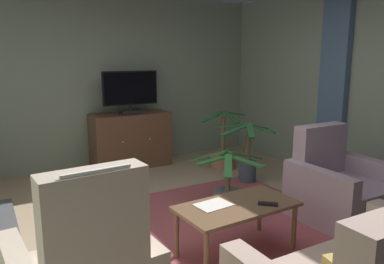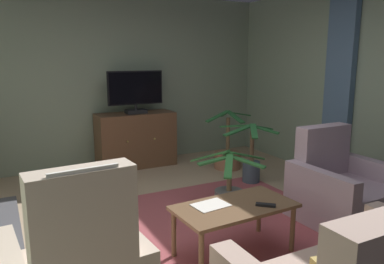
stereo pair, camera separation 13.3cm
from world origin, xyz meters
The scene contains 15 objects.
ground_plane centered at (0.00, 0.00, -0.02)m, with size 5.68×6.27×0.04m, color tan.
wall_back centered at (0.00, 2.88, 1.35)m, with size 5.68×0.10×2.70m, color gray.
wall_right_with_window centered at (2.59, 0.00, 1.35)m, with size 0.10×6.27×2.70m, color gray.
curtain_panel_far centered at (2.48, 0.60, 1.48)m, with size 0.10×0.44×2.26m, color slate.
rug_central centered at (0.20, 0.14, 0.01)m, with size 2.56×2.16×0.01m, color #9E474C.
tv_cabinet centered at (0.19, 2.53, 0.41)m, with size 1.22×0.53×0.86m.
television centered at (0.19, 2.48, 1.21)m, with size 0.87×0.20×0.66m.
coffee_table centered at (0.03, -0.52, 0.41)m, with size 1.08×0.60×0.47m.
tv_remote centered at (0.25, -0.67, 0.48)m, with size 0.17×0.05×0.02m, color black.
folded_newspaper centered at (-0.16, -0.44, 0.47)m, with size 0.30×0.22×0.01m, color silver.
armchair_angled_to_table centered at (1.46, -0.44, 0.31)m, with size 0.93×0.90×0.98m.
potted_plant_leafy_by_curtain centered at (1.42, 1.75, 0.18)m, with size 0.87×0.74×0.92m.
potted_plant_small_fern_corner centered at (1.33, 1.01, 0.28)m, with size 0.81×0.86×0.84m.
potted_plant_tall_palm_by_window centered at (0.58, 0.40, 0.19)m, with size 0.92×0.93×0.68m.
cat centered at (-1.05, 1.47, 0.12)m, with size 0.37×0.70×0.24m.
Camera 1 is at (-1.83, -3.02, 1.73)m, focal length 35.25 mm.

